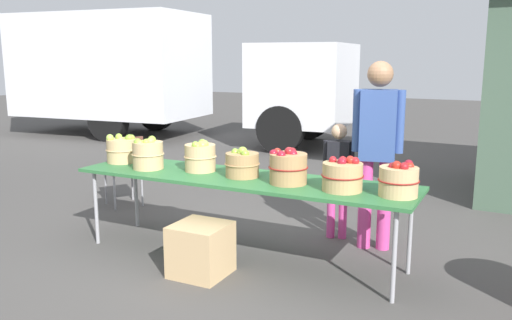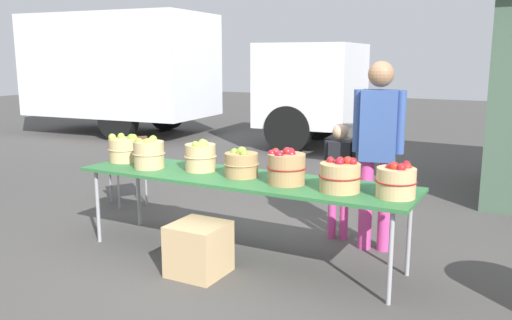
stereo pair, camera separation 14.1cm
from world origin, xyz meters
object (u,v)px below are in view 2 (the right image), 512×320
object	(u,v)px
market_table	(240,180)
apple_basket_green_0	(124,149)
vendor_adult	(378,141)
box_truck	(160,71)
apple_basket_green_1	(149,153)
apple_basket_red_2	(396,181)
child_customer	(339,172)
folding_chair	(129,165)
produce_crate	(199,249)
apple_basket_red_0	(286,167)
apple_basket_green_3	(241,163)
apple_basket_red_1	(340,176)
apple_basket_green_2	(200,156)

from	to	relation	value
market_table	apple_basket_green_0	size ratio (longest dim) A/B	9.85
vendor_adult	box_truck	xyz separation A→B (m)	(-6.38, 4.95, 0.45)
apple_basket_green_0	apple_basket_green_1	size ratio (longest dim) A/B	1.03
apple_basket_red_2	vendor_adult	distance (m)	0.92
market_table	box_truck	world-z (taller)	box_truck
child_customer	box_truck	world-z (taller)	box_truck
folding_chair	produce_crate	size ratio (longest dim) A/B	1.97
apple_basket_green_1	box_truck	world-z (taller)	box_truck
apple_basket_red_0	folding_chair	bearing A→B (deg)	160.33
box_truck	folding_chair	size ratio (longest dim) A/B	9.13
box_truck	folding_chair	world-z (taller)	box_truck
apple_basket_green_3	apple_basket_red_0	distance (m)	0.47
apple_basket_green_1	apple_basket_red_0	distance (m)	1.42
market_table	folding_chair	size ratio (longest dim) A/B	3.60
apple_basket_red_2	child_customer	world-z (taller)	child_customer
apple_basket_green_3	apple_basket_red_0	size ratio (longest dim) A/B	0.94
vendor_adult	apple_basket_red_0	bearing A→B (deg)	45.34
apple_basket_green_1	apple_basket_red_1	world-z (taller)	apple_basket_green_1
vendor_adult	apple_basket_green_3	bearing A→B (deg)	26.10
apple_basket_green_2	apple_basket_red_1	world-z (taller)	apple_basket_green_2
apple_basket_green_3	market_table	bearing A→B (deg)	-121.30
child_customer	produce_crate	bearing A→B (deg)	50.33
apple_basket_red_1	vendor_adult	bearing A→B (deg)	86.05
market_table	apple_basket_green_2	world-z (taller)	apple_basket_green_2
apple_basket_green_0	apple_basket_green_2	world-z (taller)	apple_basket_green_2
apple_basket_green_0	apple_basket_green_3	world-z (taller)	apple_basket_green_0
apple_basket_red_2	market_table	bearing A→B (deg)	178.27
apple_basket_green_1	box_truck	size ratio (longest dim) A/B	0.04
apple_basket_red_2	box_truck	size ratio (longest dim) A/B	0.04
produce_crate	apple_basket_green_0	bearing A→B (deg)	156.66
apple_basket_red_0	market_table	bearing A→B (deg)	175.06
apple_basket_red_2	produce_crate	world-z (taller)	apple_basket_red_2
child_customer	apple_basket_green_3	bearing A→B (deg)	43.96
market_table	box_truck	distance (m)	7.89
apple_basket_green_1	apple_basket_red_1	xyz separation A→B (m)	(1.90, 0.01, -0.02)
apple_basket_green_3	vendor_adult	distance (m)	1.27
apple_basket_red_0	child_customer	bearing A→B (deg)	81.95
apple_basket_green_1	child_customer	bearing A→B (deg)	32.31
box_truck	apple_basket_red_1	bearing A→B (deg)	-47.25
apple_basket_green_2	apple_basket_red_0	world-z (taller)	apple_basket_red_0
apple_basket_red_2	apple_basket_green_0	bearing A→B (deg)	177.94
apple_basket_green_1	folding_chair	xyz separation A→B (m)	(-1.10, 0.94, -0.38)
apple_basket_green_2	market_table	bearing A→B (deg)	-6.37
market_table	vendor_adult	bearing A→B (deg)	37.67
apple_basket_green_3	vendor_adult	size ratio (longest dim) A/B	0.18
apple_basket_red_1	child_customer	xyz separation A→B (m)	(-0.35, 0.97, -0.19)
apple_basket_red_0	vendor_adult	size ratio (longest dim) A/B	0.19
apple_basket_green_0	apple_basket_red_0	xyz separation A→B (m)	(1.86, -0.10, 0.01)
apple_basket_green_0	apple_basket_red_2	world-z (taller)	apple_basket_green_0
apple_basket_green_3	folding_chair	world-z (taller)	apple_basket_green_3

